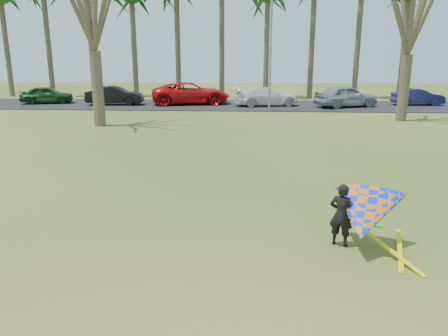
# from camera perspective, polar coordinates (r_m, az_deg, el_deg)

# --- Properties ---
(ground) EXTENTS (100.00, 100.00, 0.00)m
(ground) POSITION_cam_1_polar(r_m,az_deg,el_deg) (10.47, -0.69, -8.69)
(ground) COLOR #265011
(ground) RESTS_ON ground
(parking_strip) EXTENTS (46.00, 7.00, 0.06)m
(parking_strip) POSITION_cam_1_polar(r_m,az_deg,el_deg) (34.82, 2.38, 8.18)
(parking_strip) COLOR black
(parking_strip) RESTS_ON ground
(bare_tree_right) EXTENTS (6.27, 6.27, 9.21)m
(bare_tree_right) POSITION_cam_1_polar(r_m,az_deg,el_deg) (29.17, 23.39, 18.55)
(bare_tree_right) COLOR #4C3D2D
(bare_tree_right) RESTS_ON ground
(streetlight) EXTENTS (2.28, 0.18, 8.00)m
(streetlight) POSITION_cam_1_polar(r_m,az_deg,el_deg) (31.59, 6.41, 15.46)
(streetlight) COLOR gray
(streetlight) RESTS_ON ground
(car_0) EXTENTS (4.35, 2.65, 1.38)m
(car_0) POSITION_cam_1_polar(r_m,az_deg,el_deg) (38.59, -22.13, 8.86)
(car_0) COLOR #193F1A
(car_0) RESTS_ON parking_strip
(car_1) EXTENTS (4.49, 1.79, 1.45)m
(car_1) POSITION_cam_1_polar(r_m,az_deg,el_deg) (35.93, -14.08, 9.18)
(car_1) COLOR black
(car_1) RESTS_ON parking_strip
(car_2) EXTENTS (6.65, 4.10, 1.72)m
(car_2) POSITION_cam_1_polar(r_m,az_deg,el_deg) (35.47, -4.40, 9.72)
(car_2) COLOR red
(car_2) RESTS_ON parking_strip
(car_3) EXTENTS (5.20, 2.94, 1.42)m
(car_3) POSITION_cam_1_polar(r_m,az_deg,el_deg) (34.44, 5.59, 9.29)
(car_3) COLOR white
(car_3) RESTS_ON parking_strip
(car_4) EXTENTS (5.16, 3.58, 1.63)m
(car_4) POSITION_cam_1_polar(r_m,az_deg,el_deg) (34.74, 15.64, 9.03)
(car_4) COLOR gray
(car_4) RESTS_ON parking_strip
(car_5) EXTENTS (3.97, 1.53, 1.29)m
(car_5) POSITION_cam_1_polar(r_m,az_deg,el_deg) (37.87, 23.97, 8.50)
(car_5) COLOR #1C1B52
(car_5) RESTS_ON parking_strip
(kite_flyer) EXTENTS (2.13, 2.39, 2.02)m
(kite_flyer) POSITION_cam_1_polar(r_m,az_deg,el_deg) (9.86, 17.78, -5.75)
(kite_flyer) COLOR black
(kite_flyer) RESTS_ON ground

